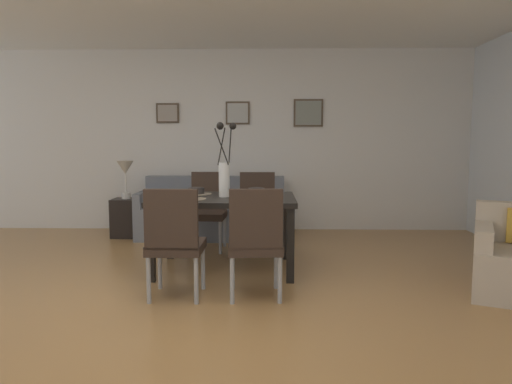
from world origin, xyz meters
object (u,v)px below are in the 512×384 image
at_px(side_table, 127,218).
at_px(table_lamp, 125,171).
at_px(bowl_far_right, 256,191).
at_px(dining_chair_far_left, 256,238).
at_px(dining_chair_near_right, 208,207).
at_px(bowl_near_left, 189,195).
at_px(sofa, 213,216).
at_px(framed_picture_center, 238,113).
at_px(bowl_near_right, 196,190).
at_px(dining_chair_near_left, 174,238).
at_px(bowl_far_left, 255,195).
at_px(dining_table, 224,205).
at_px(centerpiece_vase, 224,168).
at_px(framed_picture_left, 168,113).
at_px(dining_chair_far_right, 257,207).
at_px(framed_picture_right, 308,113).

xyz_separation_m(side_table, table_lamp, (-0.00, 0.00, 0.63)).
bearing_deg(bowl_far_right, dining_chair_far_left, -89.07).
relative_size(dining_chair_near_right, side_table, 1.77).
relative_size(bowl_near_left, sofa, 0.09).
height_order(side_table, framed_picture_center, framed_picture_center).
distance_m(bowl_near_right, table_lamp, 1.81).
distance_m(dining_chair_near_left, sofa, 2.60).
bearing_deg(dining_chair_near_left, bowl_far_left, 47.10).
height_order(bowl_near_right, side_table, bowl_near_right).
bearing_deg(dining_chair_far_left, dining_chair_near_right, 108.95).
distance_m(dining_chair_near_right, bowl_far_right, 0.96).
relative_size(dining_table, dining_chair_far_left, 1.52).
height_order(dining_chair_near_left, bowl_far_right, dining_chair_near_left).
height_order(dining_table, dining_chair_near_left, dining_chair_near_left).
xyz_separation_m(side_table, framed_picture_center, (1.48, 0.57, 1.44)).
height_order(bowl_far_right, framed_picture_center, framed_picture_center).
bearing_deg(centerpiece_vase, framed_picture_center, 90.02).
relative_size(dining_chair_near_left, centerpiece_vase, 1.25).
bearing_deg(bowl_near_right, dining_chair_near_left, -90.45).
bearing_deg(dining_chair_near_right, dining_chair_near_left, -91.10).
distance_m(dining_table, framed_picture_center, 2.40).
relative_size(side_table, framed_picture_left, 1.58).
relative_size(centerpiece_vase, bowl_far_right, 4.32).
relative_size(dining_chair_far_right, table_lamp, 1.80).
distance_m(dining_table, centerpiece_vase, 0.37).
xyz_separation_m(dining_chair_far_right, bowl_far_right, (0.01, -0.68, 0.27)).
distance_m(bowl_near_left, bowl_near_right, 0.44).
height_order(side_table, framed_picture_left, framed_picture_left).
distance_m(bowl_far_left, side_table, 2.61).
xyz_separation_m(bowl_near_left, framed_picture_right, (1.33, 2.39, 0.92)).
distance_m(dining_chair_far_right, framed_picture_center, 1.76).
bearing_deg(dining_chair_far_right, bowl_near_right, -132.74).
bearing_deg(framed_picture_center, dining_chair_near_left, -96.01).
height_order(dining_chair_near_left, bowl_far_left, dining_chair_near_left).
distance_m(bowl_near_right, framed_picture_right, 2.53).
xyz_separation_m(centerpiece_vase, framed_picture_left, (-1.01, 2.17, 0.67)).
xyz_separation_m(centerpiece_vase, framed_picture_center, (-0.00, 2.17, 0.67)).
height_order(dining_chair_near_left, bowl_near_left, dining_chair_near_left).
height_order(framed_picture_left, framed_picture_center, framed_picture_center).
distance_m(dining_chair_far_left, dining_chair_far_right, 1.79).
distance_m(bowl_near_left, framed_picture_right, 2.88).
distance_m(framed_picture_left, framed_picture_center, 1.01).
xyz_separation_m(dining_table, bowl_near_left, (-0.32, -0.22, 0.13)).
bearing_deg(centerpiece_vase, framed_picture_left, 115.09).
relative_size(bowl_far_left, side_table, 0.33).
height_order(dining_chair_near_right, dining_chair_far_right, same).
height_order(dining_table, bowl_far_right, bowl_far_right).
xyz_separation_m(dining_table, bowl_far_left, (0.32, -0.22, 0.13)).
height_order(dining_chair_near_right, sofa, dining_chair_near_right).
bearing_deg(bowl_far_left, dining_chair_far_right, 90.26).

